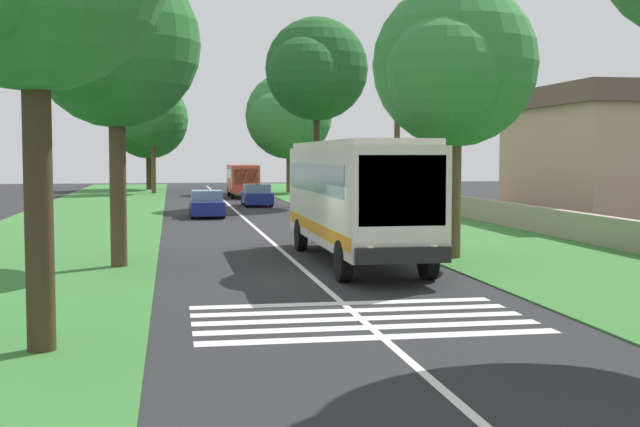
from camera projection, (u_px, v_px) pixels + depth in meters
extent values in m
plane|color=#262628|center=(316.00, 280.00, 22.64)|extent=(160.00, 160.00, 0.00)
cube|color=#387533|center=(65.00, 233.00, 35.97)|extent=(120.00, 8.00, 0.04)
cube|color=#387533|center=(438.00, 227.00, 38.78)|extent=(120.00, 8.00, 0.04)
cube|color=silver|center=(259.00, 231.00, 37.38)|extent=(110.00, 0.16, 0.01)
cube|color=silver|center=(355.00, 195.00, 26.19)|extent=(11.00, 2.50, 2.90)
cube|color=slate|center=(353.00, 177.00, 26.45)|extent=(9.68, 2.54, 0.85)
cube|color=slate|center=(402.00, 191.00, 20.80)|extent=(0.08, 2.20, 1.74)
cube|color=orange|center=(355.00, 227.00, 26.26)|extent=(10.78, 2.53, 0.36)
cube|color=silver|center=(355.00, 144.00, 26.09)|extent=(10.56, 2.30, 0.18)
cube|color=black|center=(403.00, 255.00, 20.79)|extent=(0.16, 2.40, 0.40)
sphere|color=#F2EDCC|center=(370.00, 251.00, 20.70)|extent=(0.24, 0.24, 0.24)
sphere|color=#F2EDCC|center=(434.00, 249.00, 20.98)|extent=(0.24, 0.24, 0.24)
cylinder|color=black|center=(343.00, 261.00, 22.27)|extent=(1.10, 0.32, 1.10)
cylinder|color=black|center=(301.00, 235.00, 29.54)|extent=(1.10, 0.32, 1.10)
cylinder|color=black|center=(428.00, 259.00, 22.66)|extent=(1.10, 0.32, 1.10)
cylinder|color=black|center=(366.00, 234.00, 29.93)|extent=(1.10, 0.32, 1.10)
cube|color=silver|center=(382.00, 337.00, 15.54)|extent=(0.45, 6.80, 0.01)
cube|color=silver|center=(371.00, 327.00, 16.42)|extent=(0.45, 6.80, 0.01)
cube|color=silver|center=(360.00, 318.00, 17.31)|extent=(0.45, 6.80, 0.01)
cube|color=silver|center=(351.00, 311.00, 18.19)|extent=(0.45, 6.80, 0.01)
cube|color=silver|center=(343.00, 303.00, 19.08)|extent=(0.45, 6.80, 0.01)
cube|color=navy|center=(207.00, 207.00, 45.63)|extent=(4.30, 1.75, 0.70)
cube|color=slate|center=(207.00, 196.00, 45.49)|extent=(2.00, 1.61, 0.55)
cylinder|color=black|center=(193.00, 213.00, 44.18)|extent=(0.64, 0.22, 0.64)
cylinder|color=black|center=(191.00, 210.00, 46.84)|extent=(0.64, 0.22, 0.64)
cylinder|color=black|center=(223.00, 212.00, 44.45)|extent=(0.64, 0.22, 0.64)
cylinder|color=black|center=(220.00, 209.00, 47.10)|extent=(0.64, 0.22, 0.64)
cube|color=navy|center=(257.00, 198.00, 55.48)|extent=(4.30, 1.75, 0.70)
cube|color=slate|center=(257.00, 188.00, 55.34)|extent=(2.00, 1.61, 0.55)
cylinder|color=black|center=(247.00, 202.00, 54.04)|extent=(0.64, 0.22, 0.64)
cylinder|color=black|center=(243.00, 200.00, 56.69)|extent=(0.64, 0.22, 0.64)
cylinder|color=black|center=(271.00, 202.00, 54.30)|extent=(0.64, 0.22, 0.64)
cylinder|color=black|center=(266.00, 200.00, 56.96)|extent=(0.64, 0.22, 0.64)
cube|color=#CC4C33|center=(243.00, 179.00, 66.31)|extent=(6.00, 2.10, 2.10)
cube|color=slate|center=(243.00, 174.00, 66.49)|extent=(5.04, 2.13, 0.70)
cube|color=slate|center=(246.00, 177.00, 63.38)|extent=(0.06, 1.76, 1.18)
cylinder|color=black|center=(232.00, 194.00, 64.36)|extent=(0.76, 0.24, 0.76)
cylinder|color=black|center=(229.00, 192.00, 68.09)|extent=(0.76, 0.24, 0.76)
cylinder|color=black|center=(258.00, 194.00, 64.69)|extent=(0.76, 0.24, 0.76)
cylinder|color=black|center=(253.00, 192.00, 68.42)|extent=(0.76, 0.24, 0.76)
cylinder|color=#3D2D1E|center=(149.00, 165.00, 80.74)|extent=(0.54, 0.54, 4.59)
sphere|color=#286B2D|center=(148.00, 119.00, 80.44)|extent=(7.45, 7.45, 7.45)
sphere|color=#286B2D|center=(149.00, 126.00, 82.67)|extent=(5.35, 5.35, 5.35)
sphere|color=#286B2D|center=(136.00, 124.00, 78.46)|extent=(4.96, 4.96, 4.96)
cylinder|color=#4C3826|center=(118.00, 179.00, 25.00)|extent=(0.48, 0.48, 5.16)
sphere|color=#286B2D|center=(116.00, 43.00, 24.73)|extent=(4.91, 4.91, 4.91)
sphere|color=#286B2D|center=(119.00, 61.00, 26.20)|extent=(3.26, 3.26, 3.26)
sphere|color=#286B2D|center=(86.00, 50.00, 23.42)|extent=(3.00, 3.00, 3.00)
cylinder|color=#3D2D1E|center=(38.00, 192.00, 14.16)|extent=(0.48, 0.48, 5.31)
cylinder|color=brown|center=(154.00, 163.00, 72.84)|extent=(0.39, 0.39, 5.19)
sphere|color=#286B2D|center=(153.00, 115.00, 72.56)|extent=(5.38, 5.38, 5.38)
sphere|color=#286B2D|center=(153.00, 120.00, 74.18)|extent=(3.10, 3.10, 3.10)
sphere|color=#286B2D|center=(143.00, 119.00, 71.13)|extent=(4.03, 4.03, 4.03)
cylinder|color=#3D2D1E|center=(317.00, 152.00, 55.15)|extent=(0.41, 0.41, 6.96)
sphere|color=#1E5623|center=(317.00, 69.00, 54.79)|extent=(6.62, 6.62, 6.62)
sphere|color=#1E5623|center=(312.00, 79.00, 56.78)|extent=(4.95, 4.95, 4.95)
sphere|color=#1E5623|center=(305.00, 74.00, 53.03)|extent=(4.75, 4.75, 4.75)
cylinder|color=brown|center=(289.00, 166.00, 74.43)|extent=(0.44, 0.44, 4.61)
sphere|color=#337A38|center=(289.00, 116.00, 74.13)|extent=(7.55, 7.55, 7.55)
sphere|color=#337A38|center=(285.00, 123.00, 76.40)|extent=(4.77, 4.77, 4.77)
sphere|color=#337A38|center=(279.00, 121.00, 72.12)|extent=(5.26, 5.26, 5.26)
cylinder|color=brown|center=(454.00, 184.00, 27.15)|extent=(0.48, 0.48, 4.69)
sphere|color=#337A38|center=(455.00, 64.00, 26.89)|extent=(5.21, 5.21, 5.21)
sphere|color=#337A38|center=(439.00, 81.00, 28.46)|extent=(3.62, 3.62, 3.62)
sphere|color=#337A38|center=(444.00, 73.00, 25.51)|extent=(3.48, 3.48, 3.48)
cylinder|color=#473828|center=(397.00, 130.00, 35.54)|extent=(0.24, 0.24, 8.65)
cube|color=#3D3326|center=(398.00, 39.00, 35.29)|extent=(0.12, 1.40, 0.12)
cube|color=#9E937F|center=(472.00, 208.00, 44.24)|extent=(70.00, 0.40, 1.08)
cube|color=tan|center=(607.00, 164.00, 44.42)|extent=(11.23, 7.35, 5.73)
cube|color=brown|center=(608.00, 98.00, 44.19)|extent=(11.83, 7.95, 1.03)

